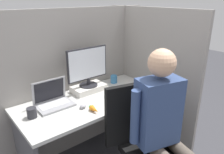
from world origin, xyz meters
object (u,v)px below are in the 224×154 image
object	(u,v)px
monitor	(88,66)
person	(164,121)
coffee_mug	(114,79)
pen_cup	(32,113)
laptop	(53,101)
carrot_toy	(94,110)
office_chair	(144,142)
stapler	(142,83)
paper_box	(89,88)

from	to	relation	value
monitor	person	size ratio (longest dim) A/B	0.34
coffee_mug	pen_cup	xyz separation A→B (m)	(-1.02, -0.16, -0.00)
laptop	carrot_toy	distance (m)	0.41
office_chair	pen_cup	world-z (taller)	office_chair
monitor	stapler	xyz separation A→B (m)	(0.55, -0.25, -0.25)
stapler	coffee_mug	bearing A→B (deg)	127.28
paper_box	office_chair	size ratio (longest dim) A/B	0.35
laptop	pen_cup	bearing A→B (deg)	-159.86
carrot_toy	monitor	bearing A→B (deg)	62.45
laptop	carrot_toy	size ratio (longest dim) A/B	2.69
office_chair	paper_box	bearing A→B (deg)	93.19
coffee_mug	monitor	bearing A→B (deg)	-179.18
carrot_toy	office_chair	world-z (taller)	office_chair
monitor	carrot_toy	size ratio (longest dim) A/B	3.83
coffee_mug	carrot_toy	bearing A→B (deg)	-143.89
stapler	person	distance (m)	0.82
paper_box	stapler	distance (m)	0.61
laptop	coffee_mug	world-z (taller)	laptop
person	pen_cup	distance (m)	1.08
stapler	pen_cup	size ratio (longest dim) A/B	1.55
carrot_toy	person	distance (m)	0.60
monitor	laptop	distance (m)	0.50
paper_box	monitor	bearing A→B (deg)	90.00
laptop	office_chair	size ratio (longest dim) A/B	0.32
laptop	office_chair	distance (m)	0.89
carrot_toy	person	bearing A→B (deg)	-59.78
office_chair	coffee_mug	xyz separation A→B (m)	(0.31, 0.77, 0.27)
stapler	office_chair	world-z (taller)	office_chair
paper_box	laptop	world-z (taller)	laptop
paper_box	coffee_mug	bearing A→B (deg)	1.26
paper_box	coffee_mug	size ratio (longest dim) A/B	3.88
pen_cup	office_chair	bearing A→B (deg)	-41.01
laptop	stapler	xyz separation A→B (m)	(0.99, -0.18, -0.02)
laptop	person	bearing A→B (deg)	-58.81
stapler	pen_cup	world-z (taller)	pen_cup
monitor	office_chair	size ratio (longest dim) A/B	0.46
carrot_toy	coffee_mug	distance (m)	0.71
monitor	stapler	distance (m)	0.66
coffee_mug	pen_cup	distance (m)	1.03
paper_box	laptop	distance (m)	0.44
paper_box	person	world-z (taller)	person
monitor	office_chair	world-z (taller)	monitor
monitor	pen_cup	distance (m)	0.72
monitor	stapler	size ratio (longest dim) A/B	3.39
coffee_mug	office_chair	bearing A→B (deg)	-112.05
paper_box	carrot_toy	distance (m)	0.46
paper_box	carrot_toy	xyz separation A→B (m)	(-0.21, -0.41, -0.01)
carrot_toy	pen_cup	xyz separation A→B (m)	(-0.45, 0.26, 0.02)
monitor	paper_box	bearing A→B (deg)	-90.00
office_chair	pen_cup	xyz separation A→B (m)	(-0.71, 0.62, 0.27)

